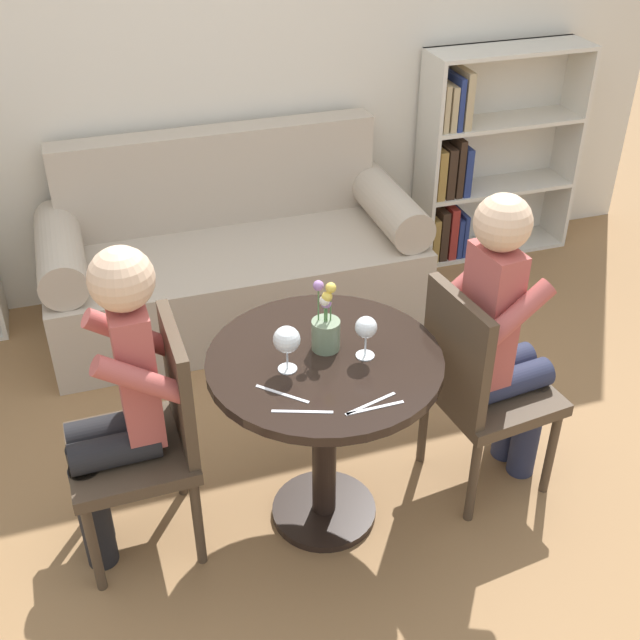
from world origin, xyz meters
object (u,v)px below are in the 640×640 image
at_px(person_left, 117,403).
at_px(flower_vase, 326,327).
at_px(couch, 233,261).
at_px(bookshelf_right, 477,160).
at_px(wine_glass_left, 287,341).
at_px(chair_left, 150,433).
at_px(person_right, 503,340).
at_px(wine_glass_right, 366,329).
at_px(chair_right, 478,383).

relative_size(person_left, flower_vase, 4.64).
bearing_deg(person_left, couch, 152.79).
height_order(couch, flower_vase, flower_vase).
bearing_deg(bookshelf_right, person_left, -142.53).
relative_size(couch, wine_glass_left, 11.40).
bearing_deg(bookshelf_right, couch, -169.84).
bearing_deg(flower_vase, person_left, 176.85).
height_order(bookshelf_right, chair_left, bookshelf_right).
distance_m(bookshelf_right, person_right, 1.95).
relative_size(chair_left, wine_glass_left, 5.47).
relative_size(person_right, wine_glass_right, 8.14).
bearing_deg(bookshelf_right, flower_vase, -130.77).
relative_size(chair_left, person_right, 0.72).
bearing_deg(wine_glass_right, flower_vase, 142.82).
bearing_deg(couch, wine_glass_left, -95.10).
bearing_deg(wine_glass_right, chair_left, 170.18).
bearing_deg(person_left, wine_glass_right, 80.25).
relative_size(wine_glass_left, flower_vase, 0.63).
distance_m(couch, chair_left, 1.54).
height_order(person_left, wine_glass_left, person_left).
distance_m(bookshelf_right, chair_left, 2.70).
height_order(chair_left, chair_right, same).
height_order(bookshelf_right, person_left, person_left).
bearing_deg(chair_left, wine_glass_left, 74.57).
bearing_deg(person_right, wine_glass_left, 85.64).
distance_m(wine_glass_left, flower_vase, 0.18).
distance_m(chair_left, wine_glass_left, 0.60).
distance_m(person_right, wine_glass_left, 0.85).
height_order(person_right, wine_glass_right, person_right).
distance_m(couch, person_right, 1.68).
bearing_deg(chair_right, person_right, -85.48).
xyz_separation_m(bookshelf_right, wine_glass_left, (-1.64, -1.80, 0.29)).
relative_size(couch, flower_vase, 7.15).
height_order(couch, person_right, person_right).
height_order(person_left, flower_vase, person_left).
relative_size(couch, person_left, 1.54).
xyz_separation_m(bookshelf_right, person_left, (-2.20, -1.68, 0.08)).
relative_size(bookshelf_right, person_right, 0.96).
relative_size(chair_right, person_left, 0.74).
height_order(wine_glass_left, wine_glass_right, wine_glass_left).
bearing_deg(wine_glass_right, bookshelf_right, 52.77).
distance_m(chair_left, flower_vase, 0.71).
height_order(bookshelf_right, wine_glass_left, bookshelf_right).
distance_m(wine_glass_right, flower_vase, 0.14).
bearing_deg(chair_left, chair_right, 84.03).
relative_size(chair_left, person_left, 0.74).
relative_size(couch, person_right, 1.50).
relative_size(person_left, wine_glass_right, 7.89).
height_order(bookshelf_right, chair_right, bookshelf_right).
height_order(person_left, wine_glass_right, person_left).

